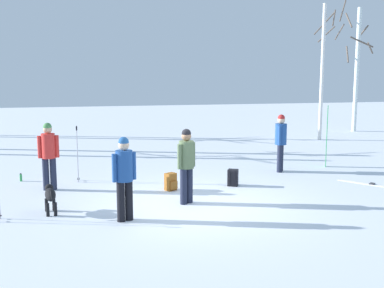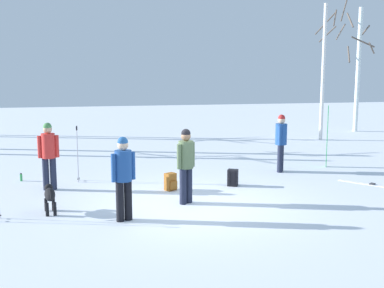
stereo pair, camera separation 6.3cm
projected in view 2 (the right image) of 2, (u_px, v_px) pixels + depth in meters
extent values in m
plane|color=white|center=(189.00, 205.00, 10.81)|extent=(60.00, 60.00, 0.00)
cylinder|color=#1E2338|center=(183.00, 186.00, 10.85)|extent=(0.16, 0.16, 0.82)
cylinder|color=#1E2338|center=(189.00, 185.00, 10.98)|extent=(0.16, 0.16, 0.82)
cylinder|color=#566B47|center=(186.00, 155.00, 10.80)|extent=(0.34, 0.34, 0.62)
sphere|color=#997051|center=(186.00, 136.00, 10.74)|extent=(0.22, 0.22, 0.22)
sphere|color=black|center=(186.00, 133.00, 10.73)|extent=(0.21, 0.21, 0.21)
cylinder|color=#566B47|center=(179.00, 157.00, 10.66)|extent=(0.10, 0.10, 0.56)
cylinder|color=#566B47|center=(193.00, 154.00, 10.95)|extent=(0.10, 0.10, 0.56)
cylinder|color=#1E2338|center=(53.00, 174.00, 12.18)|extent=(0.16, 0.16, 0.82)
cylinder|color=#1E2338|center=(46.00, 174.00, 12.13)|extent=(0.16, 0.16, 0.82)
cylinder|color=red|center=(48.00, 146.00, 12.04)|extent=(0.34, 0.34, 0.62)
sphere|color=tan|center=(47.00, 129.00, 11.98)|extent=(0.22, 0.22, 0.22)
sphere|color=#4C8C4C|center=(47.00, 127.00, 11.97)|extent=(0.21, 0.21, 0.21)
cylinder|color=red|center=(57.00, 146.00, 12.10)|extent=(0.10, 0.10, 0.56)
cylinder|color=red|center=(40.00, 147.00, 11.99)|extent=(0.10, 0.10, 0.56)
cylinder|color=#1E2338|center=(281.00, 158.00, 14.38)|extent=(0.16, 0.16, 0.82)
cylinder|color=#1E2338|center=(280.00, 159.00, 14.21)|extent=(0.16, 0.16, 0.82)
cylinder|color=#1E478C|center=(281.00, 134.00, 14.19)|extent=(0.34, 0.34, 0.62)
sphere|color=beige|center=(282.00, 120.00, 14.12)|extent=(0.22, 0.22, 0.22)
sphere|color=#B22626|center=(282.00, 118.00, 14.11)|extent=(0.21, 0.21, 0.21)
cylinder|color=#1E478C|center=(282.00, 134.00, 14.38)|extent=(0.10, 0.10, 0.56)
cylinder|color=#1E478C|center=(280.00, 136.00, 13.99)|extent=(0.10, 0.10, 0.56)
cylinder|color=black|center=(128.00, 200.00, 9.71)|extent=(0.16, 0.16, 0.82)
cylinder|color=black|center=(120.00, 201.00, 9.62)|extent=(0.16, 0.16, 0.82)
cylinder|color=#1E478C|center=(123.00, 166.00, 9.55)|extent=(0.34, 0.34, 0.62)
sphere|color=beige|center=(123.00, 145.00, 9.49)|extent=(0.22, 0.22, 0.22)
sphere|color=#265999|center=(123.00, 142.00, 9.48)|extent=(0.21, 0.21, 0.21)
cylinder|color=#1E478C|center=(133.00, 166.00, 9.67)|extent=(0.10, 0.10, 0.56)
cylinder|color=#1E478C|center=(114.00, 168.00, 9.44)|extent=(0.10, 0.10, 0.56)
ellipsoid|color=black|center=(50.00, 194.00, 10.16)|extent=(0.30, 0.63, 0.26)
sphere|color=black|center=(49.00, 188.00, 10.46)|extent=(0.18, 0.18, 0.18)
ellipsoid|color=black|center=(48.00, 188.00, 10.52)|extent=(0.07, 0.11, 0.06)
cylinder|color=black|center=(51.00, 195.00, 9.82)|extent=(0.06, 0.19, 0.17)
cylinder|color=black|center=(46.00, 205.00, 10.35)|extent=(0.07, 0.07, 0.28)
cylinder|color=black|center=(53.00, 204.00, 10.40)|extent=(0.07, 0.07, 0.28)
cylinder|color=black|center=(47.00, 210.00, 9.99)|extent=(0.07, 0.07, 0.28)
cylinder|color=black|center=(55.00, 209.00, 10.04)|extent=(0.07, 0.07, 0.28)
cube|color=green|center=(327.00, 138.00, 14.92)|extent=(0.06, 0.10, 1.84)
cube|color=green|center=(329.00, 107.00, 14.77)|extent=(0.04, 0.06, 0.10)
cube|color=green|center=(327.00, 138.00, 14.97)|extent=(0.06, 0.10, 1.84)
cube|color=green|center=(328.00, 107.00, 14.83)|extent=(0.04, 0.06, 0.10)
cube|color=white|center=(375.00, 185.00, 12.71)|extent=(1.25, 1.55, 0.02)
cube|color=#333338|center=(373.00, 184.00, 12.74)|extent=(0.12, 0.13, 0.03)
cube|color=white|center=(373.00, 185.00, 12.63)|extent=(1.25, 1.55, 0.02)
cube|color=#333338|center=(372.00, 184.00, 12.66)|extent=(0.12, 0.13, 0.03)
cylinder|color=#B2B2BC|center=(78.00, 155.00, 13.10)|extent=(0.02, 0.10, 1.41)
cylinder|color=black|center=(77.00, 128.00, 12.98)|extent=(0.04, 0.04, 0.10)
cylinder|color=black|center=(79.00, 178.00, 13.20)|extent=(0.07, 0.07, 0.01)
cylinder|color=#B2B2BC|center=(78.00, 156.00, 12.96)|extent=(0.02, 0.10, 1.41)
cylinder|color=black|center=(77.00, 128.00, 12.84)|extent=(0.04, 0.04, 0.10)
cylinder|color=black|center=(78.00, 179.00, 13.06)|extent=(0.07, 0.07, 0.01)
cylinder|color=black|center=(0.00, 216.00, 9.82)|extent=(0.07, 0.07, 0.01)
cube|color=#99591E|center=(170.00, 182.00, 12.13)|extent=(0.33, 0.30, 0.44)
cube|color=#99591E|center=(174.00, 185.00, 12.05)|extent=(0.20, 0.15, 0.20)
cube|color=black|center=(165.00, 181.00, 12.17)|extent=(0.04, 0.04, 0.37)
cube|color=black|center=(170.00, 180.00, 12.26)|extent=(0.04, 0.04, 0.37)
cube|color=black|center=(233.00, 178.00, 12.58)|extent=(0.32, 0.30, 0.44)
cube|color=black|center=(234.00, 179.00, 12.71)|extent=(0.20, 0.14, 0.20)
cube|color=black|center=(235.00, 179.00, 12.45)|extent=(0.04, 0.04, 0.37)
cube|color=black|center=(229.00, 178.00, 12.49)|extent=(0.04, 0.04, 0.37)
cylinder|color=green|center=(21.00, 178.00, 13.15)|extent=(0.07, 0.07, 0.19)
cylinder|color=black|center=(21.00, 174.00, 13.13)|extent=(0.04, 0.04, 0.02)
cylinder|color=silver|center=(323.00, 73.00, 20.39)|extent=(0.15, 0.15, 5.74)
cylinder|color=brown|center=(326.00, 23.00, 20.45)|extent=(0.79, 0.46, 0.96)
cylinder|color=brown|center=(344.00, 11.00, 19.88)|extent=(0.58, 1.39, 0.72)
cylinder|color=brown|center=(341.00, 32.00, 20.10)|extent=(0.38, 1.29, 0.57)
cylinder|color=brown|center=(327.00, 34.00, 20.43)|extent=(0.56, 0.56, 0.67)
cylinder|color=brown|center=(335.00, 18.00, 19.97)|extent=(0.35, 0.77, 0.61)
cylinder|color=silver|center=(358.00, 70.00, 23.24)|extent=(0.21, 0.21, 5.95)
cylinder|color=brown|center=(349.00, 54.00, 23.21)|extent=(0.46, 0.94, 0.84)
cylinder|color=brown|center=(363.00, 42.00, 22.50)|extent=(1.09, 0.35, 0.54)
cylinder|color=brown|center=(350.00, 20.00, 22.88)|extent=(0.30, 1.04, 0.80)
cylinder|color=brown|center=(372.00, 48.00, 22.78)|extent=(0.86, 0.90, 0.51)
cylinder|color=brown|center=(363.00, 33.00, 23.16)|extent=(0.38, 0.61, 0.73)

